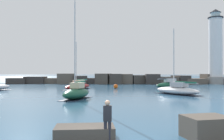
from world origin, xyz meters
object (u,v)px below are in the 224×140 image
at_px(sailboat_moored_1, 76,92).
at_px(person_on_rocks, 107,118).
at_px(sailboat_moored_2, 78,86).
at_px(mooring_buoy_orange_near, 116,86).
at_px(sailboat_moored_0, 177,90).
at_px(lighthouse, 216,50).
at_px(sailboat_moored_7, 171,85).

xyz_separation_m(sailboat_moored_1, person_on_rocks, (4.29, -16.69, 0.28)).
height_order(sailboat_moored_2, mooring_buoy_orange_near, sailboat_moored_2).
relative_size(sailboat_moored_0, sailboat_moored_2, 1.06).
relative_size(sailboat_moored_0, mooring_buoy_orange_near, 8.87).
height_order(lighthouse, sailboat_moored_2, lighthouse).
relative_size(sailboat_moored_0, person_on_rocks, 5.02).
bearing_deg(sailboat_moored_7, sailboat_moored_0, -98.08).
xyz_separation_m(lighthouse, sailboat_moored_2, (-30.97, -19.29, -7.77)).
height_order(sailboat_moored_1, mooring_buoy_orange_near, sailboat_moored_1).
distance_m(lighthouse, sailboat_moored_1, 45.76).
distance_m(lighthouse, mooring_buoy_orange_near, 31.24).
bearing_deg(person_on_rocks, sailboat_moored_7, 74.29).
relative_size(sailboat_moored_2, person_on_rocks, 4.71).
height_order(sailboat_moored_7, person_on_rocks, sailboat_moored_7).
xyz_separation_m(sailboat_moored_2, mooring_buoy_orange_near, (6.55, 1.48, -0.17)).
distance_m(sailboat_moored_1, sailboat_moored_2, 15.95).
height_order(sailboat_moored_2, sailboat_moored_7, sailboat_moored_7).
relative_size(lighthouse, sailboat_moored_2, 2.24).
distance_m(sailboat_moored_0, sailboat_moored_1, 13.76).
height_order(sailboat_moored_1, sailboat_moored_7, sailboat_moored_1).
relative_size(sailboat_moored_1, sailboat_moored_2, 1.30).
bearing_deg(person_on_rocks, mooring_buoy_orange_near, 90.45).
bearing_deg(mooring_buoy_orange_near, sailboat_moored_2, -167.28).
bearing_deg(sailboat_moored_2, sailboat_moored_7, 9.17).
distance_m(sailboat_moored_2, sailboat_moored_7, 16.92).
relative_size(lighthouse, mooring_buoy_orange_near, 18.67).
bearing_deg(sailboat_moored_7, person_on_rocks, -105.71).
xyz_separation_m(sailboat_moored_0, mooring_buoy_orange_near, (-8.38, 11.28, -0.20)).
xyz_separation_m(sailboat_moored_1, mooring_buoy_orange_near, (4.02, 17.23, -0.31)).
height_order(sailboat_moored_2, person_on_rocks, sailboat_moored_2).
bearing_deg(person_on_rocks, sailboat_moored_1, 104.42).
distance_m(sailboat_moored_2, mooring_buoy_orange_near, 6.72).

